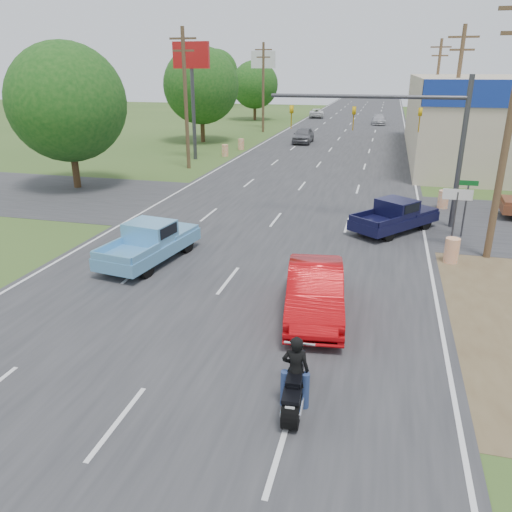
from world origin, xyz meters
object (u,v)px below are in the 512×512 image
(red_convertible, at_px, (315,292))
(blue_pickup, at_px, (151,241))
(distant_car_silver, at_px, (379,120))
(distant_car_white, at_px, (316,113))
(motorcycle, at_px, (295,388))
(distant_car_grey, at_px, (303,135))
(navy_pickup, at_px, (396,215))
(rider, at_px, (295,374))

(red_convertible, height_order, blue_pickup, blue_pickup)
(blue_pickup, xyz_separation_m, distant_car_silver, (7.31, 55.14, -0.17))
(distant_car_white, bearing_deg, red_convertible, 90.04)
(motorcycle, height_order, distant_car_silver, distant_car_silver)
(red_convertible, distance_m, blue_pickup, 7.62)
(distant_car_grey, relative_size, distant_car_silver, 1.03)
(distant_car_grey, bearing_deg, distant_car_silver, 70.57)
(navy_pickup, xyz_separation_m, distant_car_grey, (-9.12, 28.16, 0.01))
(distant_car_white, bearing_deg, distant_car_grey, 87.38)
(navy_pickup, xyz_separation_m, distant_car_silver, (-2.13, 48.70, -0.13))
(rider, bearing_deg, blue_pickup, -50.49)
(distant_car_white, bearing_deg, rider, 89.70)
(red_convertible, xyz_separation_m, motorcycle, (0.23, -4.67, -0.25))
(distant_car_silver, bearing_deg, navy_pickup, -90.38)
(motorcycle, bearing_deg, distant_car_silver, 86.24)
(red_convertible, bearing_deg, distant_car_grey, 92.16)
(red_convertible, bearing_deg, blue_pickup, 148.35)
(rider, bearing_deg, motorcycle, 90.00)
(motorcycle, distance_m, navy_pickup, 14.36)
(rider, height_order, navy_pickup, rider)
(red_convertible, xyz_separation_m, rider, (0.23, -4.60, 0.06))
(motorcycle, height_order, navy_pickup, navy_pickup)
(navy_pickup, bearing_deg, distant_car_white, 139.23)
(blue_pickup, relative_size, distant_car_silver, 1.15)
(motorcycle, relative_size, blue_pickup, 0.47)
(red_convertible, relative_size, distant_car_grey, 1.05)
(navy_pickup, relative_size, distant_car_white, 0.99)
(rider, bearing_deg, navy_pickup, -102.68)
(navy_pickup, bearing_deg, distant_car_silver, 129.94)
(red_convertible, relative_size, distant_car_white, 1.01)
(distant_car_silver, height_order, distant_car_white, distant_car_white)
(distant_car_grey, height_order, distant_car_silver, distant_car_grey)
(rider, relative_size, distant_car_silver, 0.39)
(navy_pickup, distance_m, distant_car_white, 57.74)
(red_convertible, distance_m, distant_car_silver, 58.22)
(red_convertible, height_order, navy_pickup, red_convertible)
(red_convertible, distance_m, navy_pickup, 9.83)
(navy_pickup, bearing_deg, rider, -61.58)
(blue_pickup, bearing_deg, navy_pickup, 42.83)
(blue_pickup, relative_size, distant_car_white, 1.07)
(rider, relative_size, blue_pickup, 0.34)
(motorcycle, bearing_deg, distant_car_grey, 95.58)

